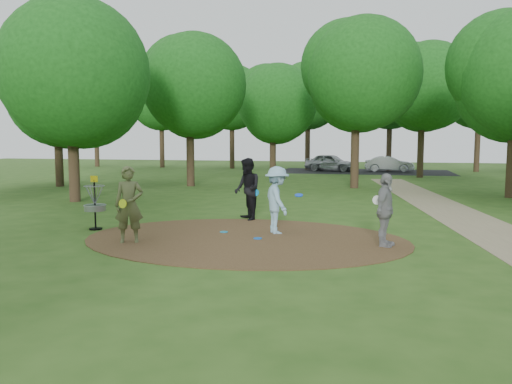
# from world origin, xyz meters

# --- Properties ---
(ground) EXTENTS (100.00, 100.00, 0.00)m
(ground) POSITION_xyz_m (0.00, 0.00, 0.00)
(ground) COLOR #2D5119
(ground) RESTS_ON ground
(dirt_clearing) EXTENTS (8.40, 8.40, 0.02)m
(dirt_clearing) POSITION_xyz_m (0.00, 0.00, 0.01)
(dirt_clearing) COLOR #47301C
(dirt_clearing) RESTS_ON ground
(footpath) EXTENTS (7.55, 39.89, 0.01)m
(footpath) POSITION_xyz_m (6.50, 2.00, 0.01)
(footpath) COLOR #8C7A5B
(footpath) RESTS_ON ground
(parking_lot) EXTENTS (14.00, 8.00, 0.01)m
(parking_lot) POSITION_xyz_m (2.00, 30.00, 0.00)
(parking_lot) COLOR black
(parking_lot) RESTS_ON ground
(player_observer_with_disc) EXTENTS (0.82, 0.68, 1.91)m
(player_observer_with_disc) POSITION_xyz_m (-2.63, -1.17, 0.96)
(player_observer_with_disc) COLOR #595F37
(player_observer_with_disc) RESTS_ON ground
(player_throwing_with_disc) EXTENTS (1.31, 1.37, 1.84)m
(player_throwing_with_disc) POSITION_xyz_m (0.65, 0.94, 0.92)
(player_throwing_with_disc) COLOR #8BB9D0
(player_throwing_with_disc) RESTS_ON ground
(player_walking_with_disc) EXTENTS (1.16, 1.22, 1.99)m
(player_walking_with_disc) POSITION_xyz_m (-0.74, 3.02, 0.99)
(player_walking_with_disc) COLOR black
(player_walking_with_disc) RESTS_ON ground
(player_waiting_with_disc) EXTENTS (0.69, 1.11, 1.76)m
(player_waiting_with_disc) POSITION_xyz_m (3.49, -0.11, 0.88)
(player_waiting_with_disc) COLOR gray
(player_waiting_with_disc) RESTS_ON ground
(disc_ground_cyan) EXTENTS (0.22, 0.22, 0.02)m
(disc_ground_cyan) POSITION_xyz_m (-0.78, 0.68, 0.03)
(disc_ground_cyan) COLOR #1684B5
(disc_ground_cyan) RESTS_ON dirt_clearing
(disc_ground_blue) EXTENTS (0.22, 0.22, 0.02)m
(disc_ground_blue) POSITION_xyz_m (0.34, 0.02, 0.03)
(disc_ground_blue) COLOR blue
(disc_ground_blue) RESTS_ON dirt_clearing
(car_left) EXTENTS (4.56, 2.69, 1.46)m
(car_left) POSITION_xyz_m (-0.73, 29.92, 0.73)
(car_left) COLOR #A4A7AC
(car_left) RESTS_ON ground
(car_right) EXTENTS (3.96, 1.51, 1.29)m
(car_right) POSITION_xyz_m (4.02, 30.23, 0.64)
(car_right) COLOR #A5A7AC
(car_right) RESTS_ON ground
(disc_golf_basket) EXTENTS (0.63, 0.63, 1.54)m
(disc_golf_basket) POSITION_xyz_m (-4.50, 0.30, 0.87)
(disc_golf_basket) COLOR black
(disc_golf_basket) RESTS_ON ground
(tree_ring) EXTENTS (37.38, 45.77, 9.02)m
(tree_ring) POSITION_xyz_m (1.57, 8.64, 5.24)
(tree_ring) COLOR #332316
(tree_ring) RESTS_ON ground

